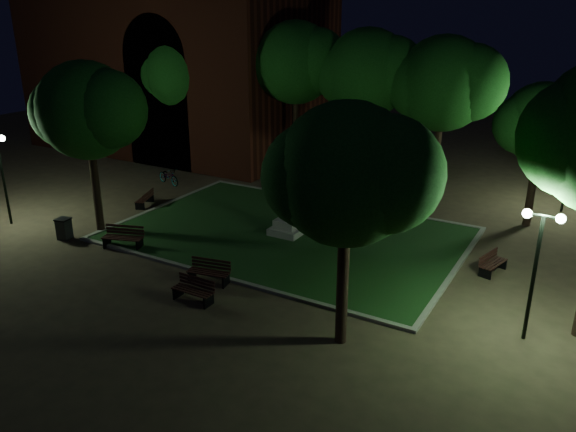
% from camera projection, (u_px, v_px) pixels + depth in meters
% --- Properties ---
extents(ground, '(80.00, 80.00, 0.00)m').
position_uv_depth(ground, '(264.00, 250.00, 23.96)').
color(ground, '#493A2A').
extents(lawn, '(15.00, 10.00, 0.08)m').
position_uv_depth(lawn, '(288.00, 234.00, 25.57)').
color(lawn, '#1C3E19').
rests_on(lawn, ground).
extents(lawn_kerb, '(15.40, 10.40, 0.12)m').
position_uv_depth(lawn_kerb, '(288.00, 234.00, 25.56)').
color(lawn_kerb, slate).
rests_on(lawn_kerb, ground).
extents(monument, '(1.40, 1.40, 3.20)m').
position_uv_depth(monument, '(288.00, 215.00, 25.25)').
color(monument, gray).
rests_on(monument, lawn).
extents(building_main, '(20.00, 12.00, 15.00)m').
position_uv_depth(building_main, '(178.00, 44.00, 40.05)').
color(building_main, '#471B11').
rests_on(building_main, ground).
extents(tree_west, '(5.21, 4.25, 7.72)m').
position_uv_depth(tree_west, '(88.00, 111.00, 24.01)').
color(tree_west, black).
rests_on(tree_west, ground).
extents(tree_north_wl, '(5.86, 4.79, 9.17)m').
position_uv_depth(tree_north_wl, '(297.00, 63.00, 32.44)').
color(tree_north_wl, black).
rests_on(tree_north_wl, ground).
extents(tree_north_er, '(6.15, 5.02, 8.53)m').
position_uv_depth(tree_north_er, '(445.00, 84.00, 29.31)').
color(tree_north_er, black).
rests_on(tree_north_er, ground).
extents(tree_ne, '(4.44, 3.62, 6.73)m').
position_uv_depth(tree_ne, '(544.00, 123.00, 25.01)').
color(tree_ne, black).
rests_on(tree_ne, ground).
extents(tree_se, '(5.06, 4.13, 7.43)m').
position_uv_depth(tree_se, '(350.00, 175.00, 15.51)').
color(tree_se, black).
rests_on(tree_se, ground).
extents(tree_nw, '(6.23, 5.08, 8.42)m').
position_uv_depth(tree_nw, '(187.00, 73.00, 35.44)').
color(tree_nw, black).
rests_on(tree_nw, ground).
extents(tree_far_north, '(6.05, 4.94, 8.83)m').
position_uv_depth(tree_far_north, '(369.00, 73.00, 31.00)').
color(tree_far_north, black).
rests_on(tree_far_north, ground).
extents(lamppost_sw, '(1.18, 0.28, 4.34)m').
position_uv_depth(lamppost_sw, '(0.00, 162.00, 25.90)').
color(lamppost_sw, black).
rests_on(lamppost_sw, ground).
extents(lamppost_se, '(1.18, 0.28, 4.22)m').
position_uv_depth(lamppost_se, '(538.00, 251.00, 16.51)').
color(lamppost_se, black).
rests_on(lamppost_se, ground).
extents(lamppost_nw, '(1.18, 0.28, 4.56)m').
position_uv_depth(lamppost_nw, '(201.00, 112.00, 37.83)').
color(lamppost_nw, black).
rests_on(lamppost_nw, ground).
extents(lamppost_ne, '(1.18, 0.28, 4.27)m').
position_uv_depth(lamppost_ne, '(571.00, 154.00, 27.54)').
color(lamppost_ne, black).
rests_on(lamppost_ne, ground).
extents(bench_near_left, '(1.56, 0.55, 0.85)m').
position_uv_depth(bench_near_left, '(194.00, 291.00, 19.67)').
color(bench_near_left, black).
rests_on(bench_near_left, ground).
extents(bench_near_right, '(1.69, 0.87, 0.88)m').
position_uv_depth(bench_near_right, '(209.00, 272.00, 21.01)').
color(bench_near_right, black).
rests_on(bench_near_right, ground).
extents(bench_west_near, '(1.84, 1.14, 0.96)m').
position_uv_depth(bench_west_near, '(124.00, 238.00, 24.09)').
color(bench_west_near, black).
rests_on(bench_west_near, ground).
extents(bench_left_side, '(1.01, 1.55, 0.80)m').
position_uv_depth(bench_left_side, '(145.00, 199.00, 29.24)').
color(bench_left_side, black).
rests_on(bench_left_side, ground).
extents(bench_right_side, '(0.88, 1.55, 0.81)m').
position_uv_depth(bench_right_side, '(492.00, 264.00, 21.81)').
color(bench_right_side, black).
rests_on(bench_right_side, ground).
extents(bench_far_side, '(1.79, 0.87, 0.94)m').
position_uv_depth(bench_far_side, '(392.00, 197.00, 29.43)').
color(bench_far_side, black).
rests_on(bench_far_side, ground).
extents(trash_bin, '(0.67, 0.67, 0.97)m').
position_uv_depth(trash_bin, '(64.00, 229.00, 24.98)').
color(trash_bin, black).
rests_on(trash_bin, ground).
extents(bicycle, '(2.01, 1.15, 1.00)m').
position_uv_depth(bicycle, '(169.00, 176.00, 32.83)').
color(bicycle, black).
rests_on(bicycle, ground).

